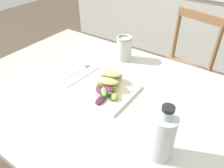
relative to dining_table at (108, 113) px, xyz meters
The scene contains 10 objects.
dining_table is the anchor object (origin of this frame).
chair_wooden_far 0.88m from the dining_table, 86.08° to the left, with size 0.49×0.49×0.87m.
plate_lunch 0.12m from the dining_table, 136.44° to the left, with size 0.24×0.24×0.01m, color beige.
sandwich_half_front 0.15m from the dining_table, 125.79° to the left, with size 0.11×0.08×0.06m.
sandwich_half_back 0.18m from the dining_table, 115.97° to the left, with size 0.11×0.08×0.06m.
salad_mixed_greens 0.14m from the dining_table, 71.78° to the right, with size 0.13×0.13×0.04m.
napkin_folded 0.27m from the dining_table, 167.96° to the left, with size 0.12×0.24×0.00m, color silver.
fork_on_napkin 0.27m from the dining_table, 163.91° to the left, with size 0.05×0.19×0.00m.
bottle_cold_brew 0.41m from the dining_table, 26.20° to the right, with size 0.08×0.08×0.21m.
mason_jar_iced_tea 0.38m from the dining_table, 110.15° to the left, with size 0.09×0.09×0.13m.
Camera 1 is at (0.31, -0.47, 1.35)m, focal length 35.16 mm.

